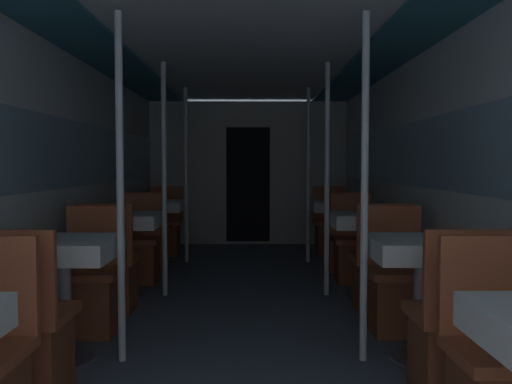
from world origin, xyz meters
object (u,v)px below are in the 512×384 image
dining_table_left_3 (157,210)px  chair_right_near_2 (379,277)px  dining_table_right_1 (422,256)px  chair_right_near_3 (344,246)px  chair_left_far_1 (91,293)px  chair_right_near_1 (454,344)px  chair_left_near_2 (111,277)px  dining_table_left_2 (126,225)px  support_pole_left_3 (186,175)px  dining_table_right_3 (337,210)px  support_pole_left_1 (120,188)px  support_pole_left_2 (164,180)px  dining_table_right_2 (365,225)px  chair_right_far_1 (397,293)px  chair_right_far_2 (354,254)px  support_pole_right_2 (327,180)px  support_pole_right_1 (365,188)px  chair_left_far_2 (139,254)px  chair_right_far_3 (330,233)px  dining_table_left_1 (63,257)px  chair_left_near_3 (149,246)px  support_pole_right_3 (308,175)px

dining_table_left_3 → chair_right_near_2: (2.17, -2.29, -0.35)m
dining_table_right_1 → chair_right_near_3: 2.88m
chair_left_far_1 → chair_right_near_1: size_ratio=1.00×
chair_left_far_1 → chair_left_near_2: size_ratio=1.00×
dining_table_left_2 → chair_left_near_2: bearing=-90.0°
support_pole_left_3 → dining_table_right_3: support_pole_left_3 is taller
support_pole_left_1 → chair_right_near_3: bearing=57.5°
chair_left_near_2 → dining_table_right_1: chair_left_near_2 is taller
support_pole_left_1 → support_pole_left_2: bearing=90.0°
dining_table_right_2 → dining_table_right_3: (0.00, 1.71, 0.00)m
support_pole_left_3 → chair_right_near_1: 4.46m
chair_right_far_1 → chair_right_near_3: 2.28m
support_pole_left_3 → chair_right_far_2: support_pole_left_3 is taller
support_pole_right_2 → dining_table_right_1: bearing=-78.5°
support_pole_right_1 → support_pole_right_2: same height
chair_right_far_1 → chair_right_near_2: 0.57m
dining_table_right_2 → chair_right_near_3: (0.00, 1.14, -0.35)m
support_pole_left_3 → support_pole_right_2: bearing=-49.4°
chair_right_far_2 → dining_table_left_2: bearing=14.8°
chair_left_far_2 → support_pole_right_2: (1.82, -0.57, 0.77)m
dining_table_left_2 → chair_right_far_2: chair_right_far_2 is taller
chair_left_near_2 → chair_right_near_3: size_ratio=1.00×
dining_table_right_1 → chair_right_near_2: size_ratio=0.84×
dining_table_left_3 → chair_right_far_3: (2.17, 0.57, -0.35)m
support_pole_left_3 → chair_right_near_3: size_ratio=2.36×
chair_right_near_1 → chair_right_far_1: same height
support_pole_left_3 → support_pole_right_1: 3.73m
support_pole_left_2 → dining_table_right_2: support_pole_left_2 is taller
dining_table_left_1 → chair_right_near_2: chair_right_near_2 is taller
chair_left_near_3 → dining_table_right_1: size_ratio=1.19×
dining_table_left_2 → chair_right_near_1: chair_right_near_1 is taller
chair_right_far_3 → chair_left_near_3: bearing=27.9°
chair_right_near_1 → chair_right_far_3: bearing=90.0°
chair_left_near_3 → chair_right_far_1: same height
dining_table_left_2 → support_pole_right_2: support_pole_right_2 is taller
chair_left_far_2 → support_pole_left_2: support_pole_left_2 is taller
chair_left_near_3 → support_pole_right_3: size_ratio=0.42×
dining_table_left_3 → chair_left_near_3: bearing=-90.0°
support_pole_right_3 → chair_right_near_3: bearing=-58.7°
chair_left_far_2 → dining_table_left_3: (0.00, 1.14, 0.35)m
support_pole_right_3 → dining_table_left_1: bearing=-117.9°
support_pole_left_2 → chair_right_far_1: 2.28m
chair_right_near_3 → chair_right_near_2: bearing=-90.0°
chair_left_far_2 → chair_right_far_3: same height
dining_table_left_2 → support_pole_right_2: bearing=0.0°
dining_table_left_2 → chair_left_far_2: size_ratio=0.84×
chair_left_near_3 → chair_right_far_3: bearing=27.9°
chair_right_near_1 → chair_right_far_1: bearing=90.0°
dining_table_left_1 → chair_left_far_2: 2.32m
dining_table_left_3 → chair_right_near_2: 3.17m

